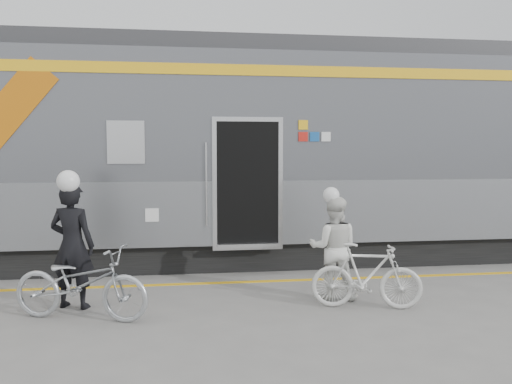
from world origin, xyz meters
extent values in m
plane|color=slate|center=(0.00, 0.00, 0.00)|extent=(90.00, 90.00, 0.00)
cube|color=black|center=(-1.90, 4.20, 0.25)|extent=(24.00, 2.70, 0.50)
cube|color=#9EA0A5|center=(-1.90, 4.20, 1.05)|extent=(24.00, 3.00, 1.10)
cube|color=slate|center=(-1.90, 4.20, 2.70)|extent=(24.00, 3.00, 2.20)
cube|color=#38383A|center=(-1.90, 4.20, 3.95)|extent=(24.00, 2.64, 0.30)
cube|color=yellow|center=(-1.90, 2.69, 3.45)|extent=(24.00, 0.02, 0.18)
cube|color=black|center=(-1.70, 2.69, 2.25)|extent=(0.55, 0.02, 0.65)
cube|color=black|center=(0.30, 2.90, 1.55)|extent=(1.05, 0.45, 2.10)
cube|color=silver|center=(0.30, 2.69, 1.55)|extent=(1.20, 0.02, 2.25)
cylinder|color=silver|center=(-0.40, 2.67, 1.55)|extent=(0.04, 0.04, 1.40)
cube|color=silver|center=(0.30, 2.65, 0.52)|extent=(1.05, 0.25, 0.06)
cube|color=yellow|center=(1.25, 2.69, 2.55)|extent=(0.16, 0.01, 0.16)
cube|color=red|center=(1.25, 2.69, 2.35)|extent=(0.16, 0.01, 0.16)
cube|color=#17529B|center=(1.45, 2.69, 2.35)|extent=(0.16, 0.01, 0.16)
cube|color=silver|center=(1.65, 2.69, 2.35)|extent=(0.16, 0.01, 0.16)
cube|color=silver|center=(-1.30, 2.69, 1.05)|extent=(0.22, 0.01, 0.22)
cube|color=yellow|center=(0.00, 2.15, 0.00)|extent=(24.00, 0.12, 0.01)
imported|color=black|center=(-2.28, 1.09, 0.85)|extent=(0.72, 0.58, 1.70)
imported|color=#B1B5B9|center=(-2.08, 0.54, 0.47)|extent=(1.88, 1.15, 0.93)
imported|color=white|center=(1.32, 1.04, 0.73)|extent=(0.83, 0.72, 1.47)
imported|color=silver|center=(1.62, 0.49, 0.44)|extent=(1.54, 0.79, 0.89)
sphere|color=white|center=(-2.28, 1.09, 1.84)|extent=(0.29, 0.29, 0.29)
sphere|color=white|center=(1.32, 1.04, 1.58)|extent=(0.23, 0.23, 0.23)
camera|label=1|loc=(-0.85, -6.36, 2.14)|focal=38.00mm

